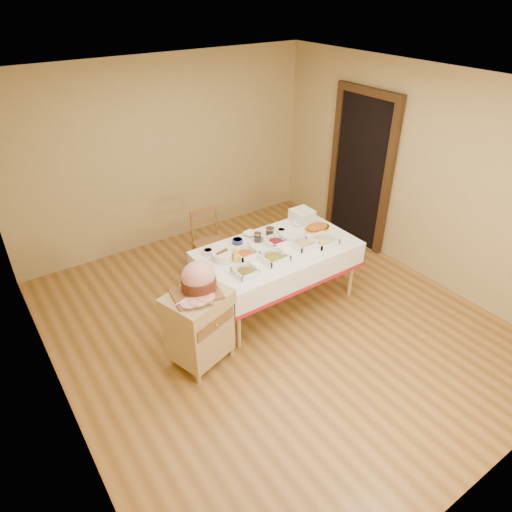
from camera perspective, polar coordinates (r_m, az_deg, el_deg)
The scene contains 23 objects.
room_shell at distance 4.60m, azimuth 2.18°, elevation 4.21°, with size 5.00×5.00×5.00m.
doorway at distance 6.66m, azimuth 12.99°, elevation 10.63°, with size 0.09×1.10×2.20m.
dining_table at distance 5.31m, azimuth 2.69°, elevation -0.42°, with size 1.82×1.02×0.76m.
butcher_cart at distance 4.60m, azimuth -7.12°, elevation -8.47°, with size 0.71×0.64×0.84m.
dining_chair at distance 5.95m, azimuth -5.82°, elevation 1.74°, with size 0.43×0.41×0.90m.
ham_on_board at distance 4.34m, azimuth -7.23°, elevation -2.97°, with size 0.48×0.45×0.31m.
serving_dish_a at distance 4.74m, azimuth -1.30°, elevation -1.96°, with size 0.23×0.23×0.10m.
serving_dish_b at distance 4.97m, azimuth 2.24°, elevation -0.17°, with size 0.28×0.28×0.11m.
serving_dish_c at distance 5.25m, azimuth 5.96°, elevation 1.53°, with size 0.27×0.27×0.11m.
serving_dish_d at distance 5.34m, azimuth 8.34°, elevation 1.89°, with size 0.28×0.28×0.11m.
serving_dish_e at distance 5.03m, azimuth -1.31°, elevation 0.27°, with size 0.25×0.24×0.11m.
serving_dish_f at distance 5.27m, azimuth 2.53°, elevation 1.80°, with size 0.25×0.24×0.11m.
small_bowl_left at distance 5.11m, azimuth -6.02°, elevation 0.55°, with size 0.12×0.12×0.05m.
small_bowl_mid at distance 5.30m, azimuth -2.32°, elevation 1.89°, with size 0.12×0.12×0.05m.
small_bowl_right at distance 5.51m, azimuth 3.19°, elevation 3.14°, with size 0.10×0.10×0.05m.
bowl_white_imported at distance 5.46m, azimuth -0.73°, elevation 2.79°, with size 0.15×0.15×0.04m, color white.
bowl_small_imported at distance 5.72m, azimuth 5.30°, elevation 4.10°, with size 0.15×0.15×0.05m, color white.
preserve_jar_left at distance 5.32m, azimuth 0.19°, elevation 2.29°, with size 0.09×0.09×0.11m.
preserve_jar_right at distance 5.39m, azimuth 1.74°, elevation 2.83°, with size 0.11×0.11×0.13m.
mustard_bottle at distance 4.93m, azimuth -2.52°, elevation 0.18°, with size 0.06×0.06×0.19m.
bread_basket at distance 5.00m, azimuth -4.24°, elevation 0.02°, with size 0.23×0.23×0.10m.
plate_stack at distance 5.82m, azimuth 5.77°, elevation 5.12°, with size 0.25×0.25×0.14m.
brass_platter at distance 5.65m, azimuth 7.64°, elevation 3.52°, with size 0.33×0.24×0.04m.
Camera 1 is at (-2.47, -3.25, 3.43)m, focal length 32.00 mm.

